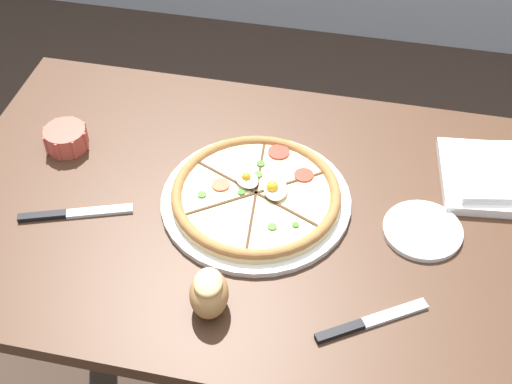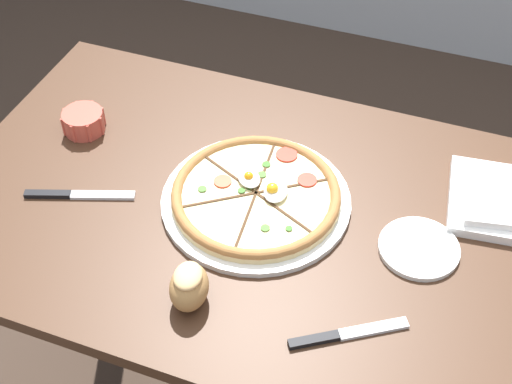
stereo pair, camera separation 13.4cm
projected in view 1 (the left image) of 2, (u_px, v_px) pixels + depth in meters
dining_table at (265, 251)px, 1.44m from camera, size 1.24×0.76×0.78m
pizza at (256, 196)px, 1.35m from camera, size 0.36×0.36×0.05m
ramekin_bowl at (66, 138)px, 1.46m from camera, size 0.09×0.09×0.05m
napkin_folded at (502, 176)px, 1.40m from camera, size 0.26×0.23×0.04m
bread_piece_near at (209, 292)px, 1.17m from camera, size 0.08×0.10×0.08m
knife_main at (74, 213)px, 1.34m from camera, size 0.21×0.09×0.01m
knife_spare at (370, 321)px, 1.17m from camera, size 0.18×0.12×0.01m
side_saucer at (423, 230)px, 1.31m from camera, size 0.15×0.15×0.01m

